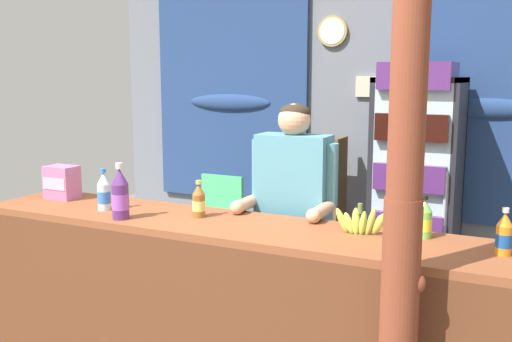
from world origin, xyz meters
TOP-DOWN VIEW (x-y plane):
  - ground_plane at (0.00, 1.16)m, footprint 7.53×7.53m
  - back_wall_curtained at (0.00, 2.94)m, footprint 4.60×0.22m
  - stall_counter at (0.15, 0.40)m, footprint 3.03×0.57m
  - timber_post at (1.17, 0.10)m, footprint 0.17×0.15m
  - drink_fridge at (0.79, 2.44)m, footprint 0.64×0.65m
  - bottle_shelf_rack at (-0.10, 2.61)m, footprint 0.48×0.28m
  - plastic_lawn_chair at (-0.92, 2.25)m, footprint 0.45×0.45m
  - shopkeeper at (0.35, 0.97)m, footprint 0.54×0.42m
  - soda_bottle_grape_soda at (-0.41, 0.33)m, footprint 0.09×0.09m
  - soda_bottle_lime_soda at (1.16, 0.67)m, footprint 0.07×0.07m
  - soda_bottle_orange_soda at (1.52, 0.55)m, footprint 0.07×0.07m
  - soda_bottle_iced_tea at (-0.04, 0.56)m, footprint 0.07×0.07m
  - soda_bottle_water at (-0.63, 0.46)m, footprint 0.08×0.08m
  - snack_box_wafer at (-1.09, 0.60)m, footprint 0.20×0.14m
  - banana_bunch at (0.86, 0.60)m, footprint 0.27×0.06m

SIDE VIEW (x-z plane):
  - ground_plane at x=0.00m, z-range 0.00..0.00m
  - plastic_lawn_chair at x=-0.92m, z-range 0.06..0.92m
  - stall_counter at x=0.15m, z-range 0.11..1.08m
  - bottle_shelf_rack at x=-0.10m, z-range 0.03..1.26m
  - drink_fridge at x=0.79m, z-range 0.08..1.93m
  - shopkeeper at x=0.35m, z-range 0.21..1.81m
  - banana_bunch at x=0.86m, z-range 0.95..1.12m
  - soda_bottle_iced_tea at x=-0.04m, z-range 0.96..1.16m
  - soda_bottle_lime_soda at x=1.16m, z-range 0.96..1.17m
  - soda_bottle_orange_soda at x=1.52m, z-range 0.96..1.17m
  - soda_bottle_water at x=-0.63m, z-range 0.96..1.20m
  - snack_box_wafer at x=-1.09m, z-range 0.97..1.18m
  - soda_bottle_grape_soda at x=-0.41m, z-range 0.95..1.26m
  - timber_post at x=1.17m, z-range -0.05..2.51m
  - back_wall_curtained at x=0.00m, z-range 0.04..2.70m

